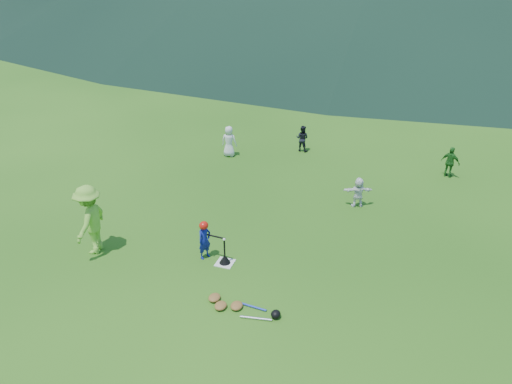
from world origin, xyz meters
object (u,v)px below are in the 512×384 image
at_px(fielder_b, 302,138).
at_px(fielder_d, 358,192).
at_px(adult_coach, 90,220).
at_px(fielder_c, 450,162).
at_px(batter_child, 205,240).
at_px(equipment_pile, 237,306).
at_px(home_plate, 225,263).
at_px(batting_tee, 225,259).
at_px(fielder_a, 229,141).

xyz_separation_m(fielder_b, fielder_d, (2.83, -3.94, -0.04)).
xyz_separation_m(adult_coach, fielder_d, (6.36, 4.91, -0.49)).
relative_size(fielder_c, fielder_d, 1.14).
bearing_deg(fielder_b, batter_child, 92.43).
xyz_separation_m(fielder_b, equipment_pile, (0.97, -9.81, -0.46)).
relative_size(adult_coach, fielder_d, 1.99).
bearing_deg(home_plate, fielder_c, 53.84).
xyz_separation_m(fielder_c, batting_tee, (-5.52, -7.56, -0.44)).
xyz_separation_m(adult_coach, fielder_b, (3.53, 8.85, -0.45)).
bearing_deg(adult_coach, fielder_d, 119.98).
distance_m(fielder_d, equipment_pile, 6.17).
bearing_deg(home_plate, fielder_d, 57.00).
bearing_deg(batting_tee, fielder_b, 90.24).
xyz_separation_m(batter_child, fielder_d, (3.39, 4.21, -0.04)).
distance_m(home_plate, fielder_a, 7.30).
distance_m(fielder_a, fielder_d, 5.94).
relative_size(fielder_b, equipment_pile, 0.59).
xyz_separation_m(fielder_d, equipment_pile, (-1.86, -5.87, -0.43)).
relative_size(fielder_a, fielder_d, 1.23).
relative_size(batting_tee, equipment_pile, 0.38).
bearing_deg(fielder_d, equipment_pile, 51.64).
xyz_separation_m(fielder_a, batting_tee, (2.59, -6.80, -0.48)).
bearing_deg(batter_child, equipment_pile, -111.16).
bearing_deg(fielder_d, home_plate, 36.20).
bearing_deg(home_plate, equipment_pile, -59.34).
bearing_deg(fielder_d, adult_coach, 16.88).
xyz_separation_m(fielder_a, equipment_pile, (3.53, -8.38, -0.54)).
bearing_deg(batting_tee, fielder_a, 110.87).
relative_size(home_plate, fielder_d, 0.46).
distance_m(adult_coach, batting_tee, 3.72).
bearing_deg(fielder_c, batting_tee, 76.14).
height_order(home_plate, batter_child, batter_child).
distance_m(batter_child, equipment_pile, 2.31).
bearing_deg(fielder_d, fielder_c, -150.76).
xyz_separation_m(home_plate, equipment_pile, (0.93, -1.57, 0.06)).
bearing_deg(fielder_a, batter_child, 102.32).
relative_size(fielder_b, fielder_c, 0.94).
height_order(batting_tee, equipment_pile, batting_tee).
height_order(batter_child, fielder_c, fielder_c).
height_order(fielder_b, batting_tee, fielder_b).
xyz_separation_m(batter_child, fielder_c, (6.13, 7.47, 0.03)).
relative_size(home_plate, equipment_pile, 0.25).
relative_size(home_plate, fielder_c, 0.40).
bearing_deg(fielder_b, fielder_a, 35.60).
xyz_separation_m(home_plate, fielder_d, (2.79, 4.30, 0.48)).
xyz_separation_m(fielder_a, fielder_b, (2.56, 1.43, -0.08)).
distance_m(batter_child, fielder_d, 5.40).
bearing_deg(batting_tee, adult_coach, -170.23).
distance_m(fielder_b, batting_tee, 8.24).
distance_m(batting_tee, equipment_pile, 1.83).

